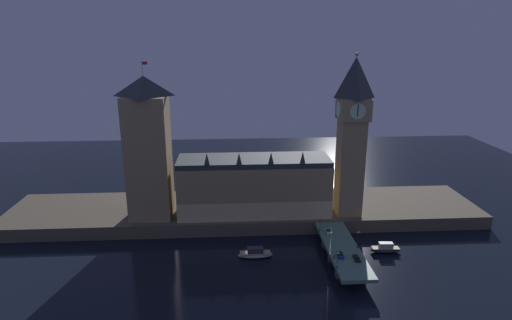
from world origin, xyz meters
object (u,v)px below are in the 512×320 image
(pedestrian_near_rail, at_px, (334,257))
(street_lamp_mid, at_px, (358,237))
(clock_tower, at_px, (352,132))
(car_northbound_trail, at_px, (340,255))
(car_northbound_lead, at_px, (328,231))
(street_lamp_near, at_px, (338,258))
(car_southbound_lead, at_px, (357,258))
(boat_upstream, at_px, (255,254))
(boat_downstream, at_px, (385,249))
(pedestrian_mid_walk, at_px, (358,246))
(victoria_tower, at_px, (148,148))
(street_lamp_far, at_px, (320,221))

(pedestrian_near_rail, xyz_separation_m, street_lamp_mid, (11.27, 8.73, 3.21))
(clock_tower, relative_size, car_northbound_trail, 16.19)
(clock_tower, xyz_separation_m, car_northbound_lead, (-12.88, -19.06, -37.39))
(clock_tower, bearing_deg, street_lamp_near, -108.97)
(car_northbound_trail, xyz_separation_m, car_southbound_lead, (5.44, -2.40, -0.10))
(car_northbound_trail, xyz_separation_m, boat_upstream, (-30.63, 11.66, -4.84))
(car_southbound_lead, bearing_deg, boat_downstream, 41.92)
(car_northbound_lead, height_order, pedestrian_mid_walk, pedestrian_mid_walk)
(car_northbound_lead, distance_m, car_northbound_trail, 19.83)
(victoria_tower, distance_m, street_lamp_mid, 94.93)
(car_northbound_lead, distance_m, pedestrian_mid_walk, 16.20)
(boat_upstream, bearing_deg, pedestrian_mid_walk, -8.54)
(victoria_tower, distance_m, pedestrian_near_rail, 90.18)
(car_northbound_lead, relative_size, boat_upstream, 0.29)
(car_southbound_lead, distance_m, street_lamp_far, 25.90)
(pedestrian_near_rail, bearing_deg, pedestrian_mid_walk, 34.64)
(street_lamp_near, relative_size, boat_upstream, 0.46)
(car_northbound_trail, bearing_deg, clock_tower, 71.67)
(car_northbound_trail, xyz_separation_m, street_lamp_far, (-3.12, 21.78, 3.55))
(car_southbound_lead, distance_m, street_lamp_near, 10.58)
(car_northbound_lead, distance_m, pedestrian_near_rail, 21.68)
(street_lamp_far, relative_size, boat_downstream, 0.55)
(clock_tower, height_order, boat_downstream, clock_tower)
(street_lamp_near, bearing_deg, boat_downstream, 38.70)
(victoria_tower, distance_m, car_southbound_lead, 97.29)
(victoria_tower, height_order, car_northbound_trail, victoria_tower)
(victoria_tower, distance_m, car_northbound_lead, 84.36)
(car_northbound_lead, height_order, car_southbound_lead, car_southbound_lead)
(car_southbound_lead, height_order, pedestrian_mid_walk, pedestrian_mid_walk)
(street_lamp_near, height_order, boat_downstream, street_lamp_near)
(clock_tower, bearing_deg, pedestrian_mid_walk, -98.14)
(street_lamp_far, bearing_deg, clock_tower, 46.93)
(pedestrian_mid_walk, bearing_deg, car_northbound_trail, -144.42)
(victoria_tower, relative_size, boat_upstream, 4.98)
(clock_tower, xyz_separation_m, boat_downstream, (8.93, -26.58, -42.08))
(victoria_tower, distance_m, car_northbound_trail, 91.66)
(pedestrian_mid_walk, bearing_deg, street_lamp_mid, 71.88)
(street_lamp_near, bearing_deg, car_northbound_trail, 67.86)
(boat_upstream, bearing_deg, street_lamp_near, -35.08)
(car_northbound_lead, xyz_separation_m, street_lamp_mid, (8.55, -12.77, 3.55))
(victoria_tower, height_order, boat_downstream, victoria_tower)
(boat_downstream, bearing_deg, boat_upstream, -179.29)
(street_lamp_mid, bearing_deg, street_lamp_far, 128.41)
(victoria_tower, xyz_separation_m, boat_upstream, (44.55, -30.85, -35.55))
(car_southbound_lead, relative_size, street_lamp_far, 0.70)
(street_lamp_mid, relative_size, boat_downstream, 0.53)
(street_lamp_near, bearing_deg, pedestrian_mid_walk, 50.13)
(car_northbound_lead, bearing_deg, victoria_tower, 163.22)
(clock_tower, xyz_separation_m, boat_upstream, (-43.51, -27.23, -42.12))
(car_northbound_trail, distance_m, pedestrian_mid_walk, 10.03)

